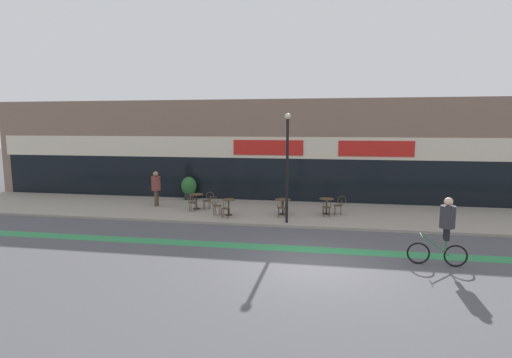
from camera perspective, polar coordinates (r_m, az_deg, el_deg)
The scene contains 19 objects.
ground_plane at distance 12.89m, azimuth 8.25°, elevation -12.20°, with size 120.00×120.00×0.00m, color #4C4C51.
sidewalk_slab at distance 19.85m, azimuth 8.92°, elevation -4.93°, with size 40.00×5.50×0.12m, color gray.
storefront_facade at distance 24.13m, azimuth 9.28°, elevation 4.09°, with size 40.00×4.06×5.80m.
bike_lane_stripe at distance 14.45m, azimuth 8.46°, elevation -9.96°, with size 36.00×0.70×0.01m, color #2D844C.
bistro_table_0 at distance 20.58m, azimuth -8.52°, elevation -2.75°, with size 0.69×0.69×0.76m.
bistro_table_1 at distance 18.98m, azimuth -3.95°, elevation -3.59°, with size 0.63×0.63×0.76m.
bistro_table_2 at distance 19.16m, azimuth 3.87°, elevation -3.52°, with size 0.74×0.74×0.73m.
bistro_table_3 at distance 19.50m, azimuth 10.04°, elevation -3.40°, with size 0.68×0.68×0.75m.
cafe_chair_0_near at distance 20.01m, azimuth -9.08°, elevation -3.14°, with size 0.41×0.58×0.90m.
cafe_chair_0_side at distance 20.41m, azimuth -6.84°, elevation -2.89°, with size 0.59×0.43×0.90m.
cafe_chair_1_near at distance 18.39m, azimuth -4.43°, elevation -4.03°, with size 0.41×0.58×0.90m.
cafe_chair_1_side at distance 19.14m, azimuth -5.77°, elevation -3.58°, with size 0.57×0.40×0.90m.
cafe_chair_2_near at distance 18.56m, azimuth 3.67°, elevation -3.91°, with size 0.41×0.58×0.90m.
cafe_chair_3_near at distance 18.89m, azimuth 10.06°, elevation -3.81°, with size 0.44×0.59×0.90m.
cafe_chair_3_side at distance 19.51m, azimuth 11.87°, elevation -3.49°, with size 0.59×0.42×0.90m.
planter_pot at distance 23.22m, azimuth -9.55°, elevation -1.16°, with size 0.87×0.87×1.31m.
lamp_post at distance 17.22m, azimuth 4.49°, elevation 2.75°, with size 0.26×0.26×4.75m.
cyclist_0 at distance 13.72m, azimuth 25.37°, elevation -6.13°, with size 1.79×0.53×2.18m.
pedestrian_near_end at distance 21.64m, azimuth -14.09°, elevation -0.91°, with size 0.49×0.49×1.84m.
Camera 1 is at (0.30, -12.12, 4.37)m, focal length 28.00 mm.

